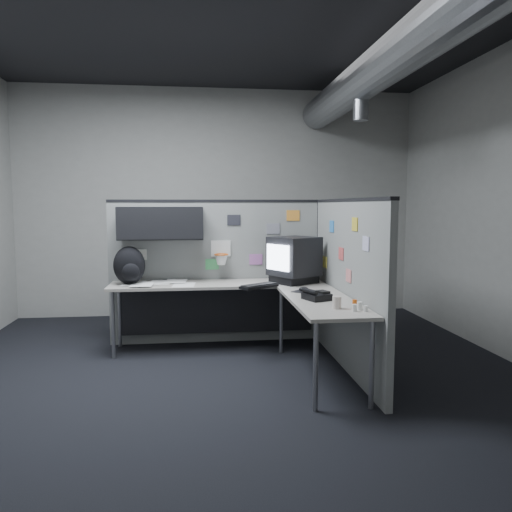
{
  "coord_description": "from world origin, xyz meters",
  "views": [
    {
      "loc": [
        -0.33,
        -4.37,
        1.57
      ],
      "look_at": [
        0.24,
        0.35,
        1.08
      ],
      "focal_mm": 35.0,
      "sensor_mm": 36.0,
      "label": 1
    }
  ],
  "objects": [
    {
      "name": "room",
      "position": [
        0.56,
        0.0,
        2.1
      ],
      "size": [
        5.62,
        5.62,
        3.22
      ],
      "color": "black",
      "rests_on": "ground"
    },
    {
      "name": "partition_back",
      "position": [
        -0.25,
        1.23,
        1.0
      ],
      "size": [
        2.44,
        0.42,
        1.63
      ],
      "color": "gray",
      "rests_on": "ground"
    },
    {
      "name": "partition_right",
      "position": [
        1.1,
        0.22,
        0.82
      ],
      "size": [
        0.07,
        2.23,
        1.63
      ],
      "color": "gray",
      "rests_on": "ground"
    },
    {
      "name": "desk",
      "position": [
        0.15,
        0.7,
        0.61
      ],
      "size": [
        2.31,
        2.11,
        0.73
      ],
      "color": "#A29C92",
      "rests_on": "ground"
    },
    {
      "name": "monitor",
      "position": [
        0.72,
        0.89,
        0.99
      ],
      "size": [
        0.6,
        0.6,
        0.5
      ],
      "rotation": [
        0.0,
        0.0,
        -0.23
      ],
      "color": "black",
      "rests_on": "desk"
    },
    {
      "name": "keyboard",
      "position": [
        0.31,
        0.62,
        0.75
      ],
      "size": [
        0.43,
        0.36,
        0.04
      ],
      "rotation": [
        0.0,
        0.0,
        -0.19
      ],
      "color": "black",
      "rests_on": "desk"
    },
    {
      "name": "mouse",
      "position": [
        0.71,
        0.33,
        0.75
      ],
      "size": [
        0.27,
        0.27,
        0.05
      ],
      "rotation": [
        0.0,
        0.0,
        0.02
      ],
      "color": "black",
      "rests_on": "desk"
    },
    {
      "name": "phone",
      "position": [
        0.73,
        -0.1,
        0.77
      ],
      "size": [
        0.26,
        0.27,
        0.1
      ],
      "rotation": [
        0.0,
        0.0,
        0.21
      ],
      "color": "black",
      "rests_on": "desk"
    },
    {
      "name": "bottles",
      "position": [
        0.95,
        -0.57,
        0.76
      ],
      "size": [
        0.12,
        0.15,
        0.08
      ],
      "rotation": [
        0.0,
        0.0,
        -0.03
      ],
      "color": "silver",
      "rests_on": "desk"
    },
    {
      "name": "cup",
      "position": [
        0.8,
        -0.49,
        0.78
      ],
      "size": [
        0.08,
        0.08,
        0.1
      ],
      "primitive_type": "cylinder",
      "rotation": [
        0.0,
        0.0,
        -0.17
      ],
      "color": "beige",
      "rests_on": "desk"
    },
    {
      "name": "papers",
      "position": [
        -0.72,
        0.98,
        0.74
      ],
      "size": [
        0.78,
        0.55,
        0.02
      ],
      "rotation": [
        0.0,
        0.0,
        -0.07
      ],
      "color": "white",
      "rests_on": "desk"
    },
    {
      "name": "backpack",
      "position": [
        -1.03,
        0.98,
        0.93
      ],
      "size": [
        0.36,
        0.33,
        0.41
      ],
      "rotation": [
        0.0,
        0.0,
        -0.12
      ],
      "color": "black",
      "rests_on": "desk"
    }
  ]
}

